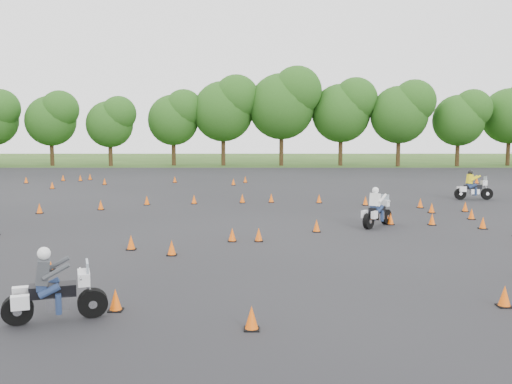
% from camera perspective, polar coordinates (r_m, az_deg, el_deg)
% --- Properties ---
extents(ground, '(140.00, 140.00, 0.00)m').
position_cam_1_polar(ground, '(20.58, 0.01, -4.55)').
color(ground, '#2D5119').
rests_on(ground, ground).
extents(asphalt_pad, '(62.00, 62.00, 0.00)m').
position_cam_1_polar(asphalt_pad, '(26.50, -0.00, -2.09)').
color(asphalt_pad, black).
rests_on(asphalt_pad, ground).
extents(treeline, '(86.75, 32.20, 10.89)m').
position_cam_1_polar(treeline, '(55.95, 4.19, 7.03)').
color(treeline, '#224E16').
rests_on(treeline, ground).
extents(traffic_cones, '(36.81, 33.08, 0.45)m').
position_cam_1_polar(traffic_cones, '(25.70, -1.00, -1.85)').
color(traffic_cones, '#FB5C0A').
rests_on(traffic_cones, asphalt_pad).
extents(rider_grey, '(2.14, 1.25, 1.58)m').
position_cam_1_polar(rider_grey, '(12.32, -19.46, -8.57)').
color(rider_grey, '#37393D').
rests_on(rider_grey, ground).
extents(rider_yellow, '(2.12, 0.68, 1.63)m').
position_cam_1_polar(rider_yellow, '(33.55, 20.98, 0.67)').
color(rider_yellow, yellow).
rests_on(rider_yellow, ground).
extents(rider_white, '(1.82, 1.99, 1.60)m').
position_cam_1_polar(rider_white, '(23.17, 12.10, -1.46)').
color(rider_white, white).
rests_on(rider_white, ground).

